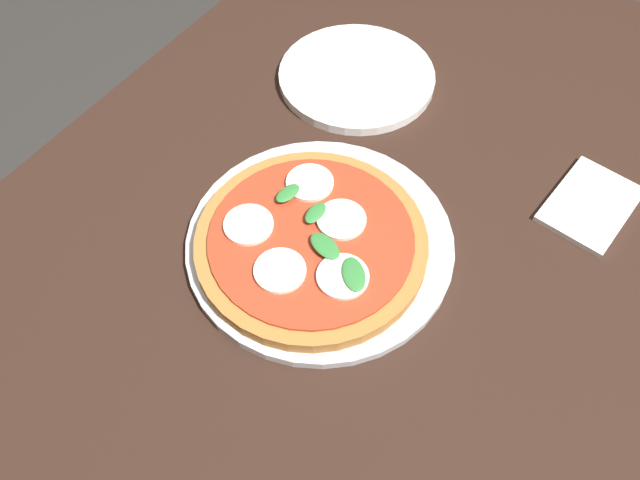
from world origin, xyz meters
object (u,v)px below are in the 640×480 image
at_px(serving_tray, 320,242).
at_px(plate_white, 357,77).
at_px(napkin, 590,205).
at_px(dining_table, 357,300).
at_px(pizza, 311,242).

distance_m(serving_tray, plate_white, 0.30).
xyz_separation_m(plate_white, napkin, (0.05, 0.37, -0.00)).
distance_m(dining_table, plate_white, 0.33).
bearing_deg(napkin, dining_table, -42.81).
relative_size(pizza, napkin, 2.08).
relative_size(dining_table, plate_white, 5.98).
bearing_deg(serving_tray, napkin, 132.33).
height_order(pizza, plate_white, pizza).
xyz_separation_m(dining_table, pizza, (0.03, -0.05, 0.13)).
bearing_deg(serving_tray, pizza, -9.53).
relative_size(dining_table, pizza, 5.04).
distance_m(pizza, napkin, 0.36).
bearing_deg(napkin, plate_white, -97.02).
height_order(pizza, napkin, pizza).
relative_size(pizza, plate_white, 1.19).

